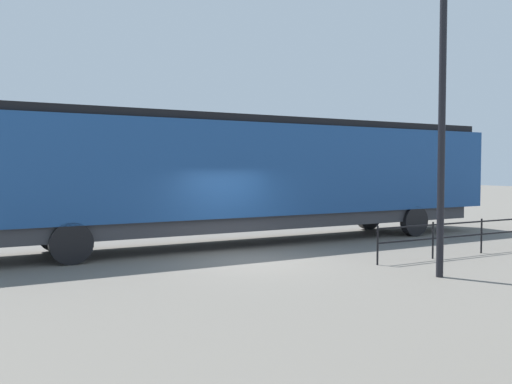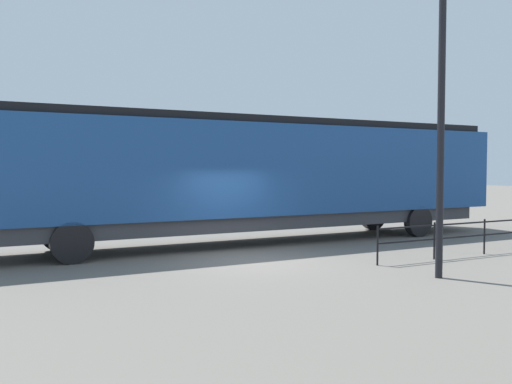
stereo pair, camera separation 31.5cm
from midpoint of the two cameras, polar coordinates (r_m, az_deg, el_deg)
The scene contains 4 objects.
ground_plane at distance 14.41m, azimuth 0.09°, elevation -7.35°, with size 120.00×120.00×0.00m, color #666059.
locomotive at distance 17.93m, azimuth 2.03°, elevation 2.01°, with size 2.81×18.75×4.11m.
lamp_post at distance 12.90m, azimuth 19.81°, elevation 11.16°, with size 0.44×0.44×6.91m.
platform_fence at distance 17.65m, azimuth 25.63°, elevation -3.59°, with size 0.05×9.90×1.01m.
Camera 2 is at (12.66, -6.44, 2.47)m, focal length 37.62 mm.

